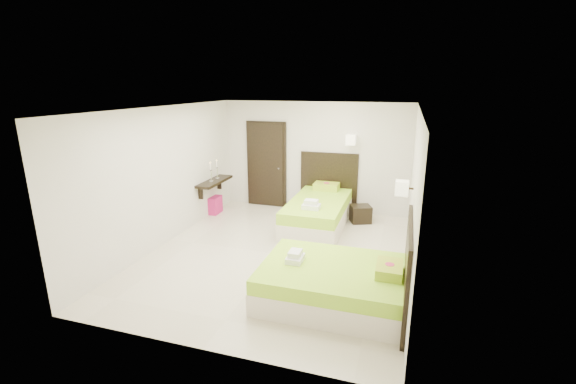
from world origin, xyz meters
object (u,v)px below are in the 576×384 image
(bed_single, at_px, (319,210))
(nightstand, at_px, (361,214))
(ottoman, at_px, (211,205))
(bed_double, at_px, (338,282))

(bed_single, distance_m, nightstand, 0.98)
(ottoman, bearing_deg, nightstand, 6.68)
(bed_single, relative_size, nightstand, 5.36)
(bed_double, height_order, nightstand, bed_double)
(nightstand, height_order, ottoman, ottoman)
(nightstand, bearing_deg, bed_single, -174.06)
(ottoman, bearing_deg, bed_single, -1.04)
(bed_double, height_order, ottoman, bed_double)
(bed_single, bearing_deg, ottoman, 178.96)
(bed_single, height_order, bed_double, bed_single)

